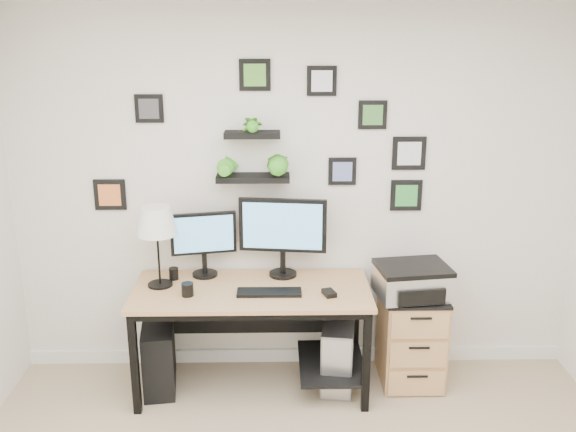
{
  "coord_description": "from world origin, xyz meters",
  "views": [
    {
      "loc": [
        -0.14,
        -2.36,
        2.48
      ],
      "look_at": [
        -0.06,
        1.83,
        1.2
      ],
      "focal_mm": 40.0,
      "sensor_mm": 36.0,
      "label": 1
    }
  ],
  "objects_px": {
    "monitor_left": "(204,239)",
    "mug": "(188,290)",
    "table_lamp": "(156,223)",
    "pc_tower_grey": "(338,353)",
    "monitor_right": "(283,231)",
    "desk": "(257,303)",
    "printer": "(412,281)",
    "file_cabinet": "(411,336)",
    "pc_tower_black": "(159,356)"
  },
  "relations": [
    {
      "from": "monitor_left",
      "to": "mug",
      "type": "bearing_deg",
      "value": -102.78
    },
    {
      "from": "mug",
      "to": "monitor_left",
      "type": "bearing_deg",
      "value": 77.22
    },
    {
      "from": "table_lamp",
      "to": "mug",
      "type": "relative_size",
      "value": 6.3
    },
    {
      "from": "pc_tower_grey",
      "to": "monitor_right",
      "type": "bearing_deg",
      "value": 154.2
    },
    {
      "from": "desk",
      "to": "table_lamp",
      "type": "distance_m",
      "value": 0.87
    },
    {
      "from": "table_lamp",
      "to": "printer",
      "type": "height_order",
      "value": "table_lamp"
    },
    {
      "from": "desk",
      "to": "monitor_right",
      "type": "distance_m",
      "value": 0.53
    },
    {
      "from": "monitor_right",
      "to": "table_lamp",
      "type": "relative_size",
      "value": 1.09
    },
    {
      "from": "mug",
      "to": "file_cabinet",
      "type": "distance_m",
      "value": 1.62
    },
    {
      "from": "monitor_left",
      "to": "pc_tower_grey",
      "type": "distance_m",
      "value": 1.24
    },
    {
      "from": "monitor_left",
      "to": "pc_tower_black",
      "type": "bearing_deg",
      "value": -146.67
    },
    {
      "from": "desk",
      "to": "pc_tower_black",
      "type": "xyz_separation_m",
      "value": [
        -0.69,
        -0.01,
        -0.39
      ]
    },
    {
      "from": "desk",
      "to": "mug",
      "type": "distance_m",
      "value": 0.5
    },
    {
      "from": "monitor_left",
      "to": "monitor_right",
      "type": "xyz_separation_m",
      "value": [
        0.55,
        -0.01,
        0.06
      ]
    },
    {
      "from": "desk",
      "to": "mug",
      "type": "bearing_deg",
      "value": -162.24
    },
    {
      "from": "pc_tower_black",
      "to": "printer",
      "type": "xyz_separation_m",
      "value": [
        1.75,
        0.02,
        0.54
      ]
    },
    {
      "from": "pc_tower_grey",
      "to": "file_cabinet",
      "type": "xyz_separation_m",
      "value": [
        0.52,
        0.06,
        0.1
      ]
    },
    {
      "from": "pc_tower_black",
      "to": "printer",
      "type": "bearing_deg",
      "value": -6.98
    },
    {
      "from": "monitor_left",
      "to": "monitor_right",
      "type": "distance_m",
      "value": 0.55
    },
    {
      "from": "monitor_left",
      "to": "printer",
      "type": "relative_size",
      "value": 0.89
    },
    {
      "from": "table_lamp",
      "to": "printer",
      "type": "distance_m",
      "value": 1.77
    },
    {
      "from": "pc_tower_black",
      "to": "file_cabinet",
      "type": "height_order",
      "value": "file_cabinet"
    },
    {
      "from": "table_lamp",
      "to": "file_cabinet",
      "type": "bearing_deg",
      "value": 0.91
    },
    {
      "from": "pc_tower_grey",
      "to": "printer",
      "type": "bearing_deg",
      "value": 1.18
    },
    {
      "from": "file_cabinet",
      "to": "monitor_right",
      "type": "bearing_deg",
      "value": 171.77
    },
    {
      "from": "pc_tower_black",
      "to": "desk",
      "type": "bearing_deg",
      "value": -6.85
    },
    {
      "from": "monitor_right",
      "to": "mug",
      "type": "relative_size",
      "value": 6.85
    },
    {
      "from": "pc_tower_black",
      "to": "file_cabinet",
      "type": "distance_m",
      "value": 1.78
    },
    {
      "from": "mug",
      "to": "file_cabinet",
      "type": "xyz_separation_m",
      "value": [
        1.54,
        0.2,
        -0.46
      ]
    },
    {
      "from": "monitor_left",
      "to": "printer",
      "type": "distance_m",
      "value": 1.47
    },
    {
      "from": "mug",
      "to": "file_cabinet",
      "type": "relative_size",
      "value": 0.13
    },
    {
      "from": "mug",
      "to": "pc_tower_grey",
      "type": "xyz_separation_m",
      "value": [
        1.01,
        0.15,
        -0.56
      ]
    },
    {
      "from": "monitor_left",
      "to": "pc_tower_black",
      "type": "xyz_separation_m",
      "value": [
        -0.32,
        -0.21,
        -0.79
      ]
    },
    {
      "from": "monitor_left",
      "to": "printer",
      "type": "height_order",
      "value": "monitor_left"
    },
    {
      "from": "table_lamp",
      "to": "printer",
      "type": "bearing_deg",
      "value": -0.58
    },
    {
      "from": "monitor_left",
      "to": "table_lamp",
      "type": "height_order",
      "value": "table_lamp"
    },
    {
      "from": "desk",
      "to": "file_cabinet",
      "type": "height_order",
      "value": "desk"
    },
    {
      "from": "table_lamp",
      "to": "printer",
      "type": "relative_size",
      "value": 1.07
    },
    {
      "from": "desk",
      "to": "file_cabinet",
      "type": "distance_m",
      "value": 1.12
    },
    {
      "from": "desk",
      "to": "pc_tower_grey",
      "type": "height_order",
      "value": "desk"
    },
    {
      "from": "mug",
      "to": "printer",
      "type": "height_order",
      "value": "printer"
    },
    {
      "from": "monitor_left",
      "to": "pc_tower_grey",
      "type": "height_order",
      "value": "monitor_left"
    },
    {
      "from": "monitor_left",
      "to": "pc_tower_black",
      "type": "relative_size",
      "value": 0.98
    },
    {
      "from": "mug",
      "to": "table_lamp",
      "type": "bearing_deg",
      "value": 140.19
    },
    {
      "from": "file_cabinet",
      "to": "printer",
      "type": "relative_size",
      "value": 1.28
    },
    {
      "from": "mug",
      "to": "pc_tower_black",
      "type": "bearing_deg",
      "value": 151.18
    },
    {
      "from": "monitor_right",
      "to": "printer",
      "type": "bearing_deg",
      "value": -11.29
    },
    {
      "from": "pc_tower_black",
      "to": "table_lamp",
      "type": "bearing_deg",
      "value": 44.51
    },
    {
      "from": "desk",
      "to": "pc_tower_black",
      "type": "bearing_deg",
      "value": -179.08
    },
    {
      "from": "mug",
      "to": "desk",
      "type": "bearing_deg",
      "value": 17.76
    }
  ]
}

